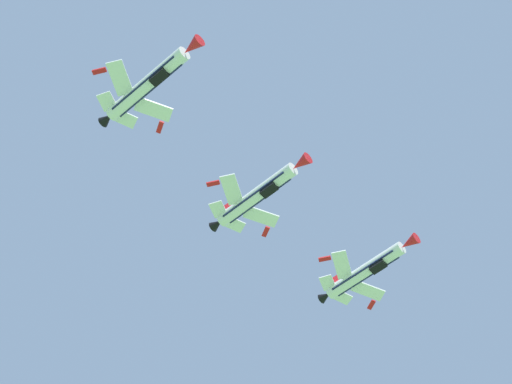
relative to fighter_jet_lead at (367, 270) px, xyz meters
name	(u,v)px	position (x,y,z in m)	size (l,w,h in m)	color
fighter_jet_lead	(367,270)	(0.00, 0.00, 0.00)	(10.29, 15.83, 4.38)	white
fighter_jet_left_wing	(258,194)	(-18.54, -2.45, 0.35)	(10.35, 15.83, 4.38)	white
fighter_jet_right_wing	(149,83)	(-37.52, -8.80, 0.54)	(10.35, 15.83, 4.38)	white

